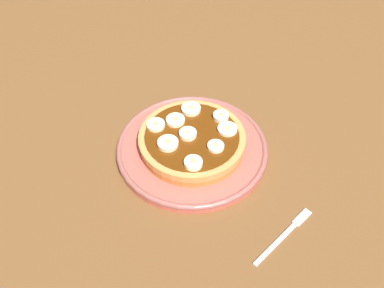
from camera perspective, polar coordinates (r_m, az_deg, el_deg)
name	(u,v)px	position (r cm, az deg, el deg)	size (l,w,h in cm)	color
ground_plane	(192,158)	(77.65, 0.00, -1.76)	(140.00, 140.00, 3.00)	brown
plate	(192,148)	(75.84, 0.00, -0.55)	(25.98, 25.98, 1.71)	#CC594C
pancake_stack	(192,141)	(74.41, -0.05, 0.36)	(18.67, 18.33, 2.72)	#C37433
banana_slice_0	(188,136)	(72.96, -0.53, 1.04)	(2.96, 2.96, 0.98)	#F7E3BB
banana_slice_1	(194,163)	(68.93, 0.32, -2.49)	(2.94, 2.94, 1.07)	#EFF4C4
banana_slice_2	(168,144)	(71.86, -3.13, 0.05)	(3.45, 3.45, 1.00)	beige
banana_slice_3	(192,109)	(77.71, 0.04, 4.52)	(3.44, 3.44, 0.90)	#F8E2B6
banana_slice_4	(216,147)	(71.53, 3.08, -0.33)	(2.75, 2.75, 0.84)	#FAEFC3
banana_slice_5	(221,116)	(76.39, 3.74, 3.57)	(2.75, 2.75, 1.07)	beige
banana_slice_6	(175,120)	(75.74, -2.16, 3.06)	(3.26, 3.26, 0.83)	#EFECBB
banana_slice_7	(156,125)	(75.10, -4.70, 2.44)	(3.13, 3.13, 0.86)	#FDEEBF
banana_slice_8	(227,129)	(74.47, 4.59, 1.91)	(3.36, 3.36, 0.73)	#F6E6C1
fork	(286,233)	(67.98, 12.11, -11.14)	(9.58, 10.18, 0.50)	silver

